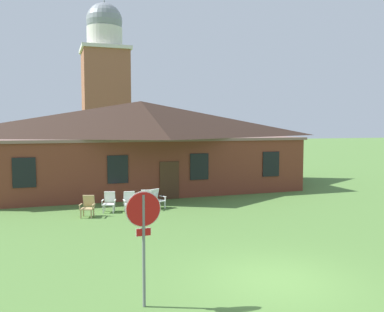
{
  "coord_description": "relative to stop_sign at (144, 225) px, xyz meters",
  "views": [
    {
      "loc": [
        -5.46,
        -9.1,
        4.08
      ],
      "look_at": [
        0.31,
        7.85,
        2.74
      ],
      "focal_mm": 37.87,
      "sensor_mm": 36.0,
      "label": 1
    }
  ],
  "objects": [
    {
      "name": "ground_plane",
      "position": [
        3.63,
        0.37,
        -1.87
      ],
      "size": [
        200.0,
        200.0,
        0.0
      ],
      "primitive_type": "plane",
      "color": "#517A38"
    },
    {
      "name": "brick_building",
      "position": [
        3.63,
        17.82,
        1.03
      ],
      "size": [
        19.19,
        10.4,
        5.7
      ],
      "color": "brown",
      "rests_on": "ground"
    },
    {
      "name": "dome_tower",
      "position": [
        3.62,
        36.8,
        6.42
      ],
      "size": [
        5.18,
        5.18,
        18.22
      ],
      "color": "#93563D",
      "rests_on": "ground"
    },
    {
      "name": "stop_sign",
      "position": [
        0.0,
        0.0,
        0.0
      ],
      "size": [
        0.81,
        0.07,
        2.64
      ],
      "color": "slate",
      "rests_on": "ground"
    },
    {
      "name": "lawn_chair_by_porch",
      "position": [
        -0.48,
        9.74,
        -1.37
      ],
      "size": [
        0.76,
        0.81,
        0.96
      ],
      "color": "tan",
      "rests_on": "ground"
    },
    {
      "name": "lawn_chair_near_door",
      "position": [
        0.56,
        10.46,
        -1.37
      ],
      "size": [
        0.74,
        0.79,
        0.96
      ],
      "color": "silver",
      "rests_on": "ground"
    },
    {
      "name": "lawn_chair_left_end",
      "position": [
        1.49,
        10.2,
        -1.37
      ],
      "size": [
        0.64,
        0.67,
        0.96
      ],
      "color": "white",
      "rests_on": "ground"
    },
    {
      "name": "lawn_chair_middle",
      "position": [
        2.34,
        10.4,
        -1.37
      ],
      "size": [
        0.72,
        0.76,
        0.96
      ],
      "color": "silver",
      "rests_on": "ground"
    },
    {
      "name": "lawn_chair_right_end",
      "position": [
        2.89,
        10.54,
        -1.37
      ],
      "size": [
        0.82,
        0.85,
        0.96
      ],
      "color": "white",
      "rests_on": "ground"
    }
  ]
}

